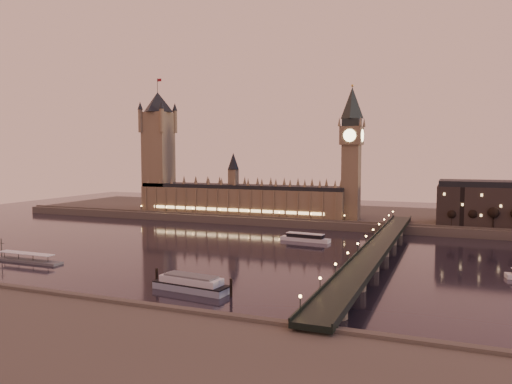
# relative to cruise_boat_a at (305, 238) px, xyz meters

# --- Properties ---
(ground) EXTENTS (700.00, 700.00, 0.00)m
(ground) POSITION_rel_cruise_boat_a_xyz_m (-38.66, -48.27, -2.33)
(ground) COLOR black
(ground) RESTS_ON ground
(far_embankment) EXTENTS (560.00, 130.00, 6.00)m
(far_embankment) POSITION_rel_cruise_boat_a_xyz_m (-8.66, 116.73, 0.67)
(far_embankment) COLOR #423D35
(far_embankment) RESTS_ON ground
(near_embankment) EXTENTS (560.00, 110.00, 6.00)m
(near_embankment) POSITION_rel_cruise_boat_a_xyz_m (-8.66, -223.27, 0.67)
(near_embankment) COLOR #423D35
(near_embankment) RESTS_ON ground
(palace_of_westminster) EXTENTS (180.00, 26.62, 52.00)m
(palace_of_westminster) POSITION_rel_cruise_boat_a_xyz_m (-78.78, 72.72, 19.38)
(palace_of_westminster) COLOR brown
(palace_of_westminster) RESTS_ON ground
(victoria_tower) EXTENTS (31.68, 31.68, 118.00)m
(victoria_tower) POSITION_rel_cruise_boat_a_xyz_m (-158.66, 72.73, 63.46)
(victoria_tower) COLOR brown
(victoria_tower) RESTS_ON ground
(big_ben) EXTENTS (17.68, 17.68, 104.00)m
(big_ben) POSITION_rel_cruise_boat_a_xyz_m (15.33, 72.71, 61.63)
(big_ben) COLOR brown
(big_ben) RESTS_ON ground
(westminster_bridge) EXTENTS (13.20, 260.00, 15.30)m
(westminster_bridge) POSITION_rel_cruise_boat_a_xyz_m (52.95, -48.27, 3.19)
(westminster_bridge) COLOR black
(westminster_bridge) RESTS_ON ground
(bare_tree_0) EXTENTS (6.38, 6.38, 12.98)m
(bare_tree_0) POSITION_rel_cruise_boat_a_xyz_m (87.73, 60.73, 13.37)
(bare_tree_0) COLOR black
(bare_tree_0) RESTS_ON ground
(bare_tree_1) EXTENTS (6.38, 6.38, 12.98)m
(bare_tree_1) POSITION_rel_cruise_boat_a_xyz_m (101.22, 60.73, 13.37)
(bare_tree_1) COLOR black
(bare_tree_1) RESTS_ON ground
(bare_tree_2) EXTENTS (6.38, 6.38, 12.98)m
(bare_tree_2) POSITION_rel_cruise_boat_a_xyz_m (114.71, 60.73, 13.37)
(bare_tree_2) COLOR black
(bare_tree_2) RESTS_ON ground
(cruise_boat_a) EXTENTS (33.53, 10.26, 5.28)m
(cruise_boat_a) POSITION_rel_cruise_boat_a_xyz_m (0.00, 0.00, 0.00)
(cruise_boat_a) COLOR silver
(cruise_boat_a) RESTS_ON ground
(moored_barge) EXTENTS (38.87, 13.12, 7.17)m
(moored_barge) POSITION_rel_cruise_boat_a_xyz_m (-11.10, -131.90, 0.70)
(moored_barge) COLOR #8D9FB4
(moored_barge) RESTS_ON ground
(pontoon_pier) EXTENTS (42.64, 7.11, 11.37)m
(pontoon_pier) POSITION_rel_cruise_boat_a_xyz_m (-119.36, -115.43, -1.10)
(pontoon_pier) COLOR #595B5E
(pontoon_pier) RESTS_ON ground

